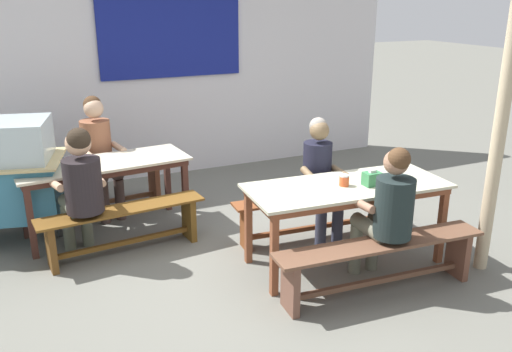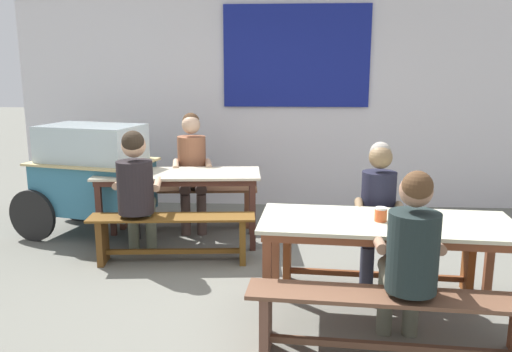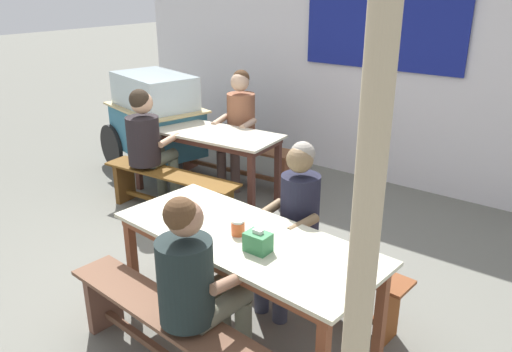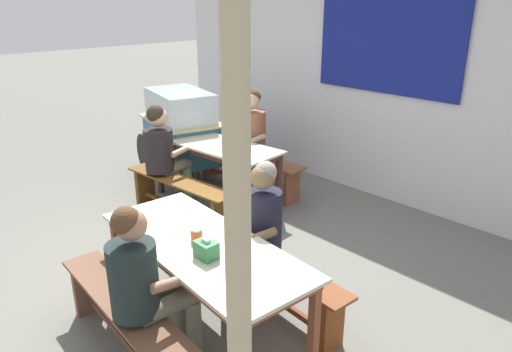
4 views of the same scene
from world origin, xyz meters
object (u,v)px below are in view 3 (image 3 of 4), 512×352
at_px(food_cart, 155,116).
at_px(person_left_back_turned, 148,139).
at_px(dining_table_far, 204,137).
at_px(bench_far_back, 235,155).
at_px(person_center_facing, 239,121).
at_px(dining_table_near, 245,246).
at_px(tissue_box, 258,242).
at_px(person_right_near_table, 293,217).
at_px(condiment_jar, 238,227).
at_px(person_near_front, 196,281).
at_px(wooden_support_post, 363,257).
at_px(bench_near_front, 179,338).
at_px(bench_near_back, 298,263).
at_px(bench_far_front, 171,188).

height_order(food_cart, person_left_back_turned, person_left_back_turned).
xyz_separation_m(dining_table_far, bench_far_back, (-0.05, 0.59, -0.38)).
distance_m(dining_table_far, person_center_facing, 0.55).
xyz_separation_m(dining_table_near, tissue_box, (0.19, -0.11, 0.14)).
height_order(food_cart, person_right_near_table, person_right_near_table).
distance_m(dining_table_near, condiment_jar, 0.13).
height_order(person_right_near_table, condiment_jar, person_right_near_table).
xyz_separation_m(dining_table_near, person_left_back_turned, (-2.17, 1.09, 0.05)).
xyz_separation_m(dining_table_far, person_center_facing, (0.05, 0.54, 0.08)).
bearing_deg(person_near_front, person_center_facing, 124.97).
bearing_deg(person_right_near_table, dining_table_near, -93.63).
xyz_separation_m(person_left_back_turned, condiment_jar, (2.12, -1.11, 0.07)).
relative_size(person_right_near_table, wooden_support_post, 0.49).
relative_size(tissue_box, wooden_support_post, 0.06).
distance_m(bench_near_front, person_center_facing, 3.33).
relative_size(bench_far_back, bench_near_back, 0.97).
distance_m(person_near_front, person_center_facing, 3.29).
xyz_separation_m(person_near_front, tissue_box, (0.13, 0.41, 0.12)).
distance_m(food_cart, person_near_front, 3.78).
bearing_deg(bench_far_front, condiment_jar, -31.01).
xyz_separation_m(person_center_facing, wooden_support_post, (2.93, -2.80, 0.52)).
bearing_deg(condiment_jar, wooden_support_post, -27.79).
bearing_deg(bench_near_back, dining_table_near, -94.21).
height_order(bench_near_back, wooden_support_post, wooden_support_post).
bearing_deg(person_right_near_table, condiment_jar, -98.50).
distance_m(bench_far_back, food_cart, 1.12).
distance_m(person_right_near_table, wooden_support_post, 1.66).
bearing_deg(bench_near_back, bench_near_front, -94.21).
height_order(food_cart, wooden_support_post, wooden_support_post).
relative_size(bench_near_back, condiment_jar, 17.18).
relative_size(dining_table_far, wooden_support_post, 0.69).
bearing_deg(person_near_front, person_left_back_turned, 144.21).
bearing_deg(bench_near_back, person_center_facing, 139.71).
xyz_separation_m(person_left_back_turned, person_center_facing, (0.34, 1.09, 0.02)).
xyz_separation_m(person_near_front, person_center_facing, (-1.88, 2.69, 0.05)).
bearing_deg(person_right_near_table, person_center_facing, 138.26).
xyz_separation_m(person_right_near_table, person_center_facing, (-1.86, 1.66, 0.06)).
bearing_deg(person_center_facing, tissue_box, -48.62).
distance_m(bench_far_back, condiment_jar, 2.98).
bearing_deg(condiment_jar, tissue_box, -21.86).
relative_size(person_near_front, tissue_box, 8.25).
bearing_deg(wooden_support_post, bench_far_front, 150.23).
xyz_separation_m(bench_near_front, food_cart, (-2.85, 2.44, 0.41)).
bearing_deg(bench_far_back, condiment_jar, -50.03).
height_order(bench_far_back, person_near_front, person_near_front).
bearing_deg(bench_far_front, tissue_box, -30.03).
bearing_deg(person_left_back_turned, person_near_front, -35.79).
relative_size(dining_table_near, tissue_box, 12.28).
relative_size(bench_far_back, person_left_back_turned, 1.33).
height_order(bench_near_back, person_center_facing, person_center_facing).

